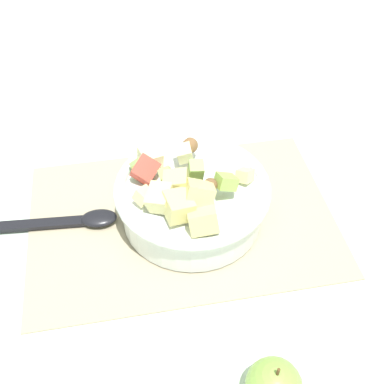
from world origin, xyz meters
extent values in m
plane|color=silver|center=(0.00, 0.00, 0.00)|extent=(2.40, 2.40, 0.00)
cube|color=tan|center=(0.00, 0.00, 0.00)|extent=(0.48, 0.32, 0.01)
cylinder|color=white|center=(0.02, 0.00, 0.04)|extent=(0.22, 0.22, 0.06)
torus|color=white|center=(0.02, 0.00, 0.07)|extent=(0.24, 0.24, 0.02)
cube|color=#93C160|center=(-0.06, 0.04, 0.08)|extent=(0.03, 0.03, 0.03)
cube|color=#A3CC6B|center=(-0.02, 0.00, 0.10)|extent=(0.03, 0.02, 0.03)
cube|color=beige|center=(-0.06, -0.02, 0.09)|extent=(0.04, 0.03, 0.03)
sphere|color=brown|center=(0.03, 0.06, 0.10)|extent=(0.04, 0.04, 0.03)
cube|color=#E5D684|center=(0.02, -0.08, 0.08)|extent=(0.05, 0.05, 0.05)
cube|color=#A3CC6B|center=(0.02, 0.00, 0.10)|extent=(0.02, 0.03, 0.03)
cube|color=beige|center=(-0.04, 0.06, 0.08)|extent=(0.04, 0.04, 0.03)
sphere|color=brown|center=(0.04, -0.03, 0.10)|extent=(0.04, 0.03, 0.03)
cube|color=#BC3828|center=(-0.05, 0.03, 0.09)|extent=(0.05, 0.05, 0.05)
cube|color=#9EC656|center=(0.06, -0.03, 0.10)|extent=(0.04, 0.03, 0.03)
cube|color=#E5D684|center=(0.02, -0.05, 0.10)|extent=(0.05, 0.05, 0.05)
cube|color=beige|center=(-0.03, -0.03, 0.09)|extent=(0.05, 0.05, 0.04)
cube|color=beige|center=(0.01, 0.05, 0.10)|extent=(0.03, 0.03, 0.03)
cube|color=#E5D684|center=(-0.01, -0.02, 0.10)|extent=(0.05, 0.04, 0.04)
cube|color=beige|center=(0.10, 0.00, 0.08)|extent=(0.03, 0.04, 0.03)
cube|color=#E5D684|center=(-0.01, -0.06, 0.09)|extent=(0.05, 0.05, 0.04)
ellipsoid|color=black|center=(-0.13, 0.01, 0.01)|extent=(0.06, 0.04, 0.01)
cube|color=black|center=(-0.22, 0.02, 0.01)|extent=(0.15, 0.03, 0.01)
cylinder|color=brown|center=(0.06, -0.29, 0.07)|extent=(0.00, 0.00, 0.01)
camera|label=1|loc=(-0.07, -0.49, 0.57)|focal=44.26mm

